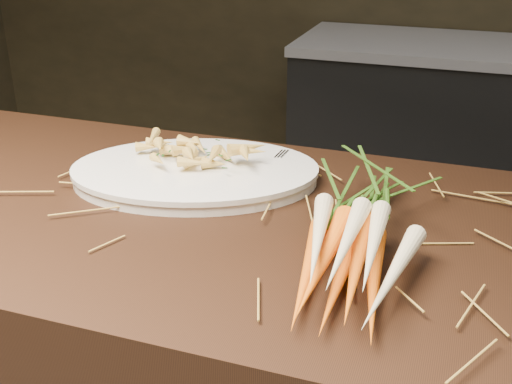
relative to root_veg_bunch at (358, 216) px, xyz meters
The scene contains 6 objects.
back_counter 2.00m from the root_veg_bunch, 80.67° to the left, with size 1.82×0.62×0.84m.
straw_bedding 0.05m from the root_veg_bunch, 63.59° to the left, with size 1.40×0.60×0.02m, color #AD8A34, non-canonical shape.
root_veg_bunch is the anchor object (origin of this frame).
serving_platter 0.36m from the root_veg_bunch, 157.81° to the left, with size 0.45×0.30×0.02m, color white, non-canonical shape.
roasted_veg_heap 0.35m from the root_veg_bunch, 157.81° to the left, with size 0.22×0.16×0.05m, color #BD9241, non-canonical shape.
serving_fork 0.24m from the root_veg_bunch, 135.83° to the left, with size 0.02×0.17×0.00m, color silver.
Camera 1 is at (0.12, -0.59, 1.38)m, focal length 45.00 mm.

